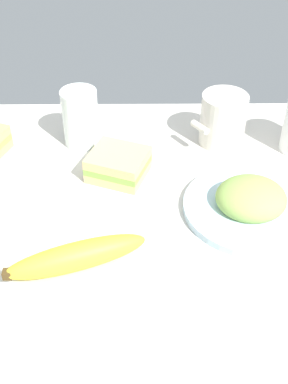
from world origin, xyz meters
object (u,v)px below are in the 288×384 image
(sandwich_side, at_px, (121,164))
(glass_of_milk, at_px, (83,120))
(banana, at_px, (80,256))
(coffee_mug_milky, at_px, (226,119))
(plate_of_food, at_px, (253,203))

(sandwich_side, xyz_separation_m, glass_of_milk, (0.07, -0.10, 0.03))
(banana, bearing_deg, glass_of_milk, -86.33)
(coffee_mug_milky, height_order, banana, coffee_mug_milky)
(glass_of_milk, bearing_deg, banana, 93.67)
(sandwich_side, height_order, glass_of_milk, glass_of_milk)
(sandwich_side, bearing_deg, glass_of_milk, -54.88)
(banana, bearing_deg, coffee_mug_milky, -127.72)
(plate_of_food, distance_m, banana, 0.28)
(plate_of_food, relative_size, glass_of_milk, 1.96)
(sandwich_side, distance_m, glass_of_milk, 0.12)
(plate_of_food, relative_size, banana, 1.04)
(glass_of_milk, distance_m, banana, 0.31)
(glass_of_milk, bearing_deg, plate_of_food, 145.19)
(coffee_mug_milky, height_order, glass_of_milk, glass_of_milk)
(coffee_mug_milky, distance_m, glass_of_milk, 0.26)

